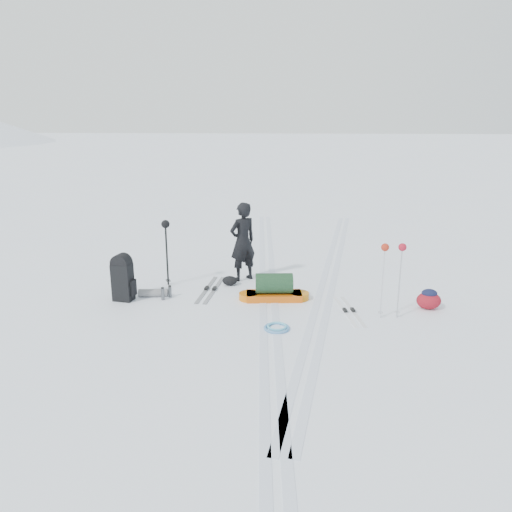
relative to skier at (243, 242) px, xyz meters
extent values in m
plane|color=white|center=(0.68, -1.41, -0.92)|extent=(200.00, 200.00, 0.00)
cube|color=silver|center=(0.56, -1.41, -0.92)|extent=(1.40, 17.97, 0.01)
cube|color=silver|center=(0.80, -1.41, -0.92)|extent=(1.40, 17.97, 0.01)
cube|color=silver|center=(1.96, 0.59, -0.92)|extent=(2.09, 13.88, 0.01)
cube|color=silver|center=(2.20, 0.59, -0.92)|extent=(2.09, 13.88, 0.01)
imported|color=black|center=(0.00, 0.00, 0.00)|extent=(0.80, 0.77, 1.84)
cube|color=#D0560C|center=(0.79, -1.26, -0.85)|extent=(1.20, 0.60, 0.14)
cylinder|color=#CA720B|center=(1.31, -1.20, -0.85)|extent=(0.46, 0.46, 0.14)
cylinder|color=orange|center=(0.26, -1.31, -0.85)|extent=(0.46, 0.46, 0.14)
cylinder|color=#16321D|center=(0.79, -1.26, -0.57)|extent=(0.81, 0.50, 0.42)
cube|color=black|center=(-2.36, -1.55, -0.53)|extent=(0.44, 0.35, 0.79)
cylinder|color=black|center=(-2.36, -1.55, -0.11)|extent=(0.42, 0.33, 0.38)
cube|color=black|center=(-2.15, -1.56, -0.64)|extent=(0.12, 0.22, 0.34)
cylinder|color=slate|center=(-1.80, -1.30, -0.84)|extent=(0.63, 0.22, 0.17)
cylinder|color=black|center=(-1.68, -0.48, -0.22)|extent=(0.03, 0.03, 1.40)
cylinder|color=black|center=(-1.64, -0.57, -0.22)|extent=(0.03, 0.03, 1.40)
torus|color=black|center=(-1.68, -0.48, -0.81)|extent=(0.12, 0.12, 0.01)
torus|color=black|center=(-1.64, -0.57, -0.81)|extent=(0.12, 0.12, 0.01)
sphere|color=black|center=(-1.66, -0.53, 0.50)|extent=(0.19, 0.19, 0.19)
cylinder|color=silver|center=(2.86, -2.09, -0.23)|extent=(0.03, 0.03, 1.38)
cylinder|color=#B4B6BB|center=(3.18, -2.06, -0.23)|extent=(0.03, 0.03, 1.38)
torus|color=#A4A6AB|center=(2.86, -2.09, -0.82)|extent=(0.12, 0.12, 0.01)
torus|color=#B5B8BD|center=(3.18, -2.06, -0.82)|extent=(0.12, 0.12, 0.01)
sphere|color=maroon|center=(2.86, -2.09, 0.48)|extent=(0.15, 0.15, 0.15)
sphere|color=maroon|center=(3.18, -2.06, 0.48)|extent=(0.15, 0.15, 0.15)
cube|color=#9C9EA4|center=(-0.56, -0.79, -0.91)|extent=(0.21, 1.78, 0.02)
cube|color=gray|center=(-0.74, -0.78, -0.91)|extent=(0.21, 1.78, 0.02)
cube|color=black|center=(-0.56, -0.79, -0.88)|extent=(0.08, 0.18, 0.05)
cube|color=black|center=(-0.74, -0.78, -0.88)|extent=(0.08, 0.18, 0.05)
cube|color=white|center=(2.22, -1.85, -0.91)|extent=(0.36, 1.59, 0.01)
cube|color=silver|center=(2.37, -1.82, -0.91)|extent=(0.36, 1.59, 0.01)
cube|color=black|center=(2.22, -1.85, -0.89)|extent=(0.09, 0.17, 0.04)
cube|color=black|center=(2.37, -1.82, -0.89)|extent=(0.09, 0.17, 0.04)
torus|color=#4F89C0|center=(0.90, -2.78, -0.90)|extent=(0.63, 0.63, 0.05)
torus|color=#59B9D8|center=(0.91, -2.74, -0.89)|extent=(0.49, 0.49, 0.04)
ellipsoid|color=maroon|center=(3.90, -1.55, -0.75)|extent=(0.59, 0.53, 0.35)
ellipsoid|color=black|center=(3.90, -1.55, -0.59)|extent=(0.38, 0.35, 0.17)
cylinder|color=#57595E|center=(-1.54, -1.47, -0.80)|extent=(0.08, 0.08, 0.25)
cylinder|color=#55585C|center=(-1.43, -1.29, -0.81)|extent=(0.08, 0.08, 0.23)
cylinder|color=black|center=(-1.54, -1.47, -0.66)|extent=(0.07, 0.07, 0.03)
cylinder|color=black|center=(-1.43, -1.29, -0.68)|extent=(0.07, 0.07, 0.03)
ellipsoid|color=black|center=(-0.26, -0.42, -0.82)|extent=(0.38, 0.31, 0.21)
camera|label=1|loc=(1.17, -11.14, 2.82)|focal=35.00mm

